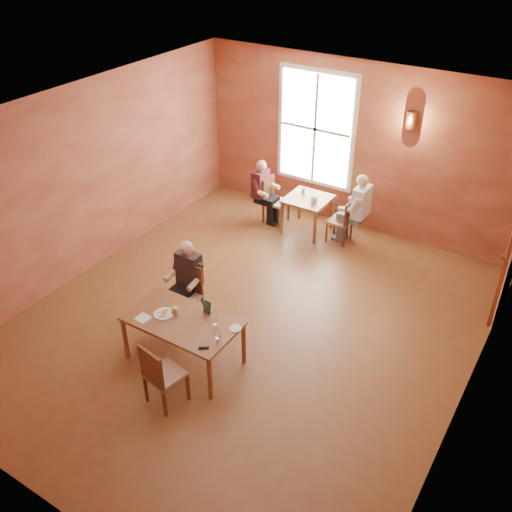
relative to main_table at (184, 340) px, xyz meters
The scene contains 28 objects.
ground 1.18m from the main_table, 74.74° to the left, with size 6.00×7.00×0.01m, color brown.
wall_back 4.74m from the main_table, 86.30° to the left, with size 6.00×0.04×3.00m, color brown.
wall_front 2.69m from the main_table, 83.00° to the right, with size 6.00×0.04×3.00m, color brown.
wall_left 3.14m from the main_table, 158.10° to the left, with size 0.04×7.00×3.00m, color brown.
wall_right 3.66m from the main_table, 18.24° to the left, with size 0.04×7.00×3.00m, color brown.
ceiling 2.89m from the main_table, 74.74° to the left, with size 6.00×7.00×0.04m, color white.
window 4.76m from the main_table, 96.33° to the left, with size 1.36×0.10×1.96m, color white.
wall_sconce 5.00m from the main_table, 75.07° to the left, with size 0.16×0.16×0.28m, color brown.
main_table is the anchor object (origin of this frame).
chair_diner_main 0.83m from the main_table, 127.57° to the left, with size 0.39×0.39×0.88m, color #462012, non-canonical shape.
diner_main 0.83m from the main_table, 128.88° to the left, with size 0.47×0.47×1.17m, color black, non-canonical shape.
chair_empty 0.73m from the main_table, 68.91° to the right, with size 0.40×0.40×0.90m, color brown, non-canonical shape.
plate_food 0.45m from the main_table, behind, with size 0.26×0.26×0.03m, color white.
sandwich 0.42m from the main_table, 160.29° to the left, with size 0.08×0.07×0.09m, color tan.
goblet_a 0.63m from the main_table, 11.38° to the left, with size 0.06×0.06×0.16m, color white, non-canonical shape.
goblet_b 0.77m from the main_table, ahead, with size 0.07×0.07×0.17m, color white, non-canonical shape.
menu_stand 0.55m from the main_table, 56.87° to the left, with size 0.11×0.05×0.18m, color #21402A.
knife 0.42m from the main_table, 105.50° to the right, with size 0.19×0.01×0.00m, color silver.
napkin 0.61m from the main_table, 151.70° to the right, with size 0.17×0.17×0.01m, color white.
side_plate 0.79m from the main_table, 18.06° to the left, with size 0.15×0.15×0.01m, color silver.
sunglasses 0.72m from the main_table, 27.31° to the right, with size 0.12×0.04×0.02m, color black.
second_table 3.92m from the main_table, 93.91° to the left, with size 0.75×0.75×0.66m, color brown, non-canonical shape.
chair_diner_white 3.93m from the main_table, 84.41° to the left, with size 0.36×0.36×0.81m, color #46280D, non-canonical shape.
diner_white 3.94m from the main_table, 83.97° to the left, with size 0.51×0.51×1.26m, color silver, non-canonical shape.
chair_diner_maroon 4.02m from the main_table, 103.21° to the left, with size 0.38×0.38×0.86m, color brown, non-canonical shape.
diner_maroon 4.03m from the main_table, 103.62° to the left, with size 0.46×0.46×1.15m, color maroon, non-canonical shape.
cup_a 3.81m from the main_table, 91.34° to the left, with size 0.12×0.12×0.09m, color white.
cup_b 4.08m from the main_table, 96.12° to the left, with size 0.09×0.09×0.08m, color white.
Camera 1 is at (3.51, -5.36, 5.27)m, focal length 40.00 mm.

